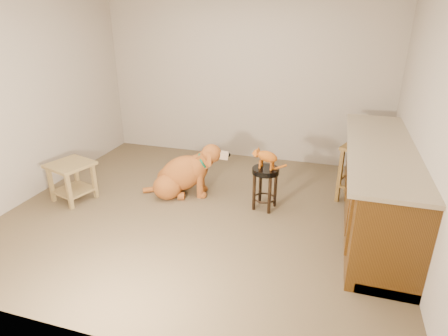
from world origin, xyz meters
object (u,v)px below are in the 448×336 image
(side_table, at_px, (72,176))
(golden_retriever, at_px, (183,175))
(wood_stool, at_px, (357,173))
(tabby_kitten, at_px, (266,157))
(padded_stool, at_px, (265,180))

(side_table, height_order, golden_retriever, golden_retriever)
(wood_stool, bearing_deg, golden_retriever, -167.98)
(side_table, bearing_deg, wood_stool, 16.39)
(side_table, bearing_deg, tabby_kitten, 11.51)
(wood_stool, distance_m, golden_retriever, 2.20)
(tabby_kitten, bearing_deg, padded_stool, -5.72)
(wood_stool, xyz_separation_m, tabby_kitten, (-1.07, -0.53, 0.29))
(wood_stool, distance_m, side_table, 3.57)
(tabby_kitten, bearing_deg, wood_stool, 36.84)
(golden_retriever, relative_size, tabby_kitten, 2.69)
(side_table, relative_size, tabby_kitten, 1.41)
(padded_stool, distance_m, wood_stool, 1.18)
(side_table, bearing_deg, golden_retriever, 23.32)
(side_table, distance_m, tabby_kitten, 2.44)
(padded_stool, height_order, tabby_kitten, tabby_kitten)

